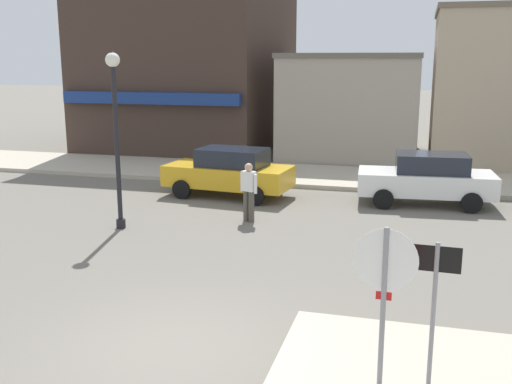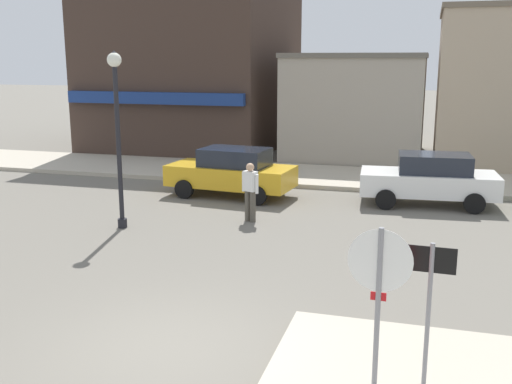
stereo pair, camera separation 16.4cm
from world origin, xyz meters
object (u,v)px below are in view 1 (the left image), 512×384
Objects in this scene: lamp_post at (115,115)px; parked_car_second at (427,178)px; stop_sign at (384,287)px; one_way_sign at (434,300)px; parked_car_nearest at (229,172)px; pedestrian_crossing_near at (249,190)px.

parked_car_second is at bearing 31.96° from lamp_post.
stop_sign is 0.56× the size of parked_car_second.
one_way_sign reaches higher than parked_car_nearest.
one_way_sign is 9.99m from lamp_post.
lamp_post is at bearing -153.65° from pedestrian_crossing_near.
pedestrian_crossing_near is at bearing 121.28° from one_way_sign.
stop_sign is 1.10× the size of one_way_sign.
one_way_sign is 0.51× the size of parked_car_second.
lamp_post reaches higher than stop_sign.
one_way_sign is 12.08m from parked_car_nearest.
one_way_sign is at bearing -59.72° from parked_car_nearest.
lamp_post reaches higher than parked_car_second.
pedestrian_crossing_near is at bearing -62.58° from parked_car_nearest.
parked_car_second is at bearing 86.76° from stop_sign.
one_way_sign is at bearing -90.03° from parked_car_second.
lamp_post reaches higher than one_way_sign.
parked_car_nearest is at bearing 117.26° from stop_sign.
parked_car_second is (0.63, 11.13, -0.71)m from stop_sign.
pedestrian_crossing_near is at bearing 117.20° from stop_sign.
parked_car_nearest is at bearing 117.42° from pedestrian_crossing_near.
parked_car_nearest is (1.62, 4.28, -2.15)m from lamp_post.
lamp_post is at bearing -110.70° from parked_car_nearest.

